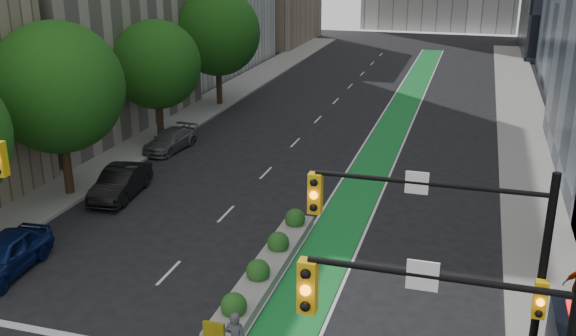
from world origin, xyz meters
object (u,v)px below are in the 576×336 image
Objects in this scene: parked_car_left_mid at (121,182)px; parked_car_left_far at (170,140)px; parked_car_left_near at (4,255)px; median_planter at (267,265)px.

parked_car_left_far is (-1.11, 7.76, -0.13)m from parked_car_left_mid.
parked_car_left_far is at bearing 88.31° from parked_car_left_near.
parked_car_left_near is 16.16m from parked_car_left_far.
median_planter is 11.08m from parked_car_left_mid.
parked_car_left_mid is 1.07× the size of parked_car_left_far.
parked_car_left_near is 8.36m from parked_car_left_mid.
parked_car_left_mid is 7.84m from parked_car_left_far.
median_planter is 10.15m from parked_car_left_near.
parked_car_left_far reaches higher than median_planter.
median_planter is 2.35× the size of parked_car_left_far.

